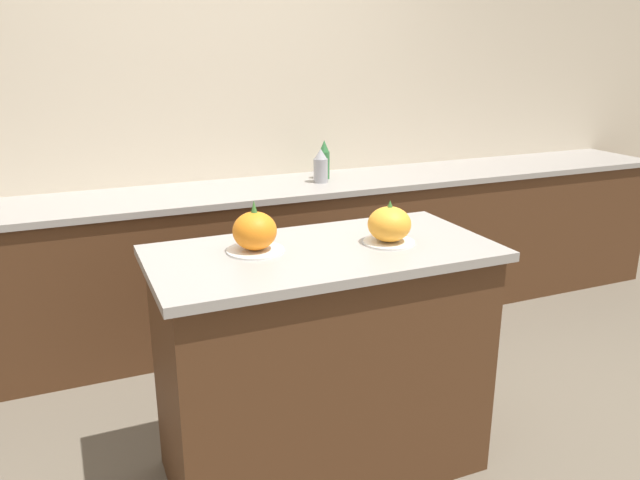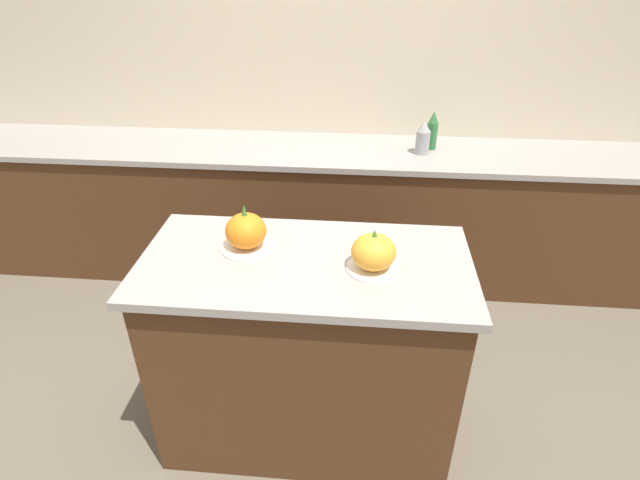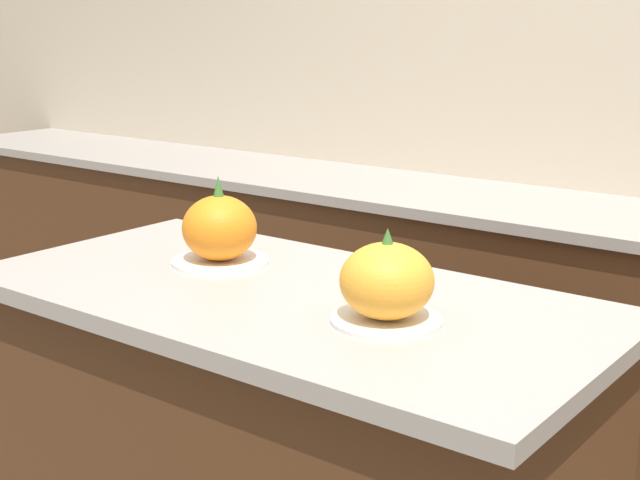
{
  "view_description": "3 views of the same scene",
  "coord_description": "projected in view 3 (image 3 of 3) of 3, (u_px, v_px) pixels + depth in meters",
  "views": [
    {
      "loc": [
        -0.87,
        -2.01,
        1.67
      ],
      "look_at": [
        -0.02,
        -0.03,
        0.99
      ],
      "focal_mm": 35.0,
      "sensor_mm": 36.0,
      "label": 1
    },
    {
      "loc": [
        0.2,
        -1.58,
        2.0
      ],
      "look_at": [
        0.06,
        -0.02,
        1.05
      ],
      "focal_mm": 28.0,
      "sensor_mm": 36.0,
      "label": 2
    },
    {
      "loc": [
        1.06,
        -1.27,
        1.46
      ],
      "look_at": [
        0.08,
        0.01,
        1.06
      ],
      "focal_mm": 50.0,
      "sensor_mm": 36.0,
      "label": 3
    }
  ],
  "objects": [
    {
      "name": "back_counter",
      "position": [
        550.0,
        341.0,
        2.88
      ],
      "size": [
        6.0,
        0.6,
        0.89
      ],
      "color": "#4C2D19",
      "rests_on": "ground_plane"
    },
    {
      "name": "pumpkin_cake_left",
      "position": [
        220.0,
        231.0,
        1.91
      ],
      "size": [
        0.21,
        0.21,
        0.19
      ],
      "color": "white",
      "rests_on": "kitchen_island"
    },
    {
      "name": "wall_back",
      "position": [
        607.0,
        84.0,
        2.94
      ],
      "size": [
        8.0,
        0.06,
        2.5
      ],
      "color": "beige",
      "rests_on": "ground_plane"
    },
    {
      "name": "pumpkin_cake_right",
      "position": [
        387.0,
        284.0,
        1.54
      ],
      "size": [
        0.2,
        0.2,
        0.17
      ],
      "color": "white",
      "rests_on": "kitchen_island"
    }
  ]
}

